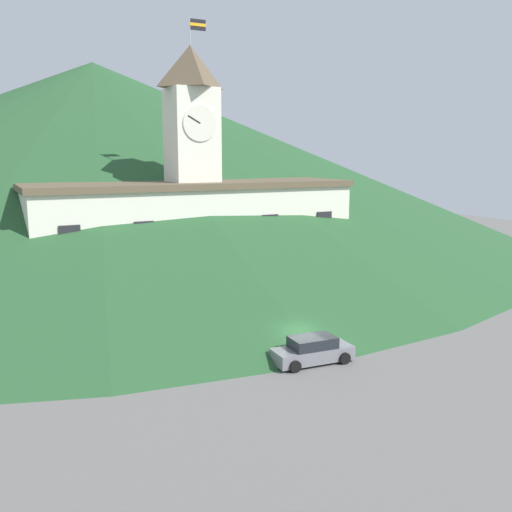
{
  "coord_description": "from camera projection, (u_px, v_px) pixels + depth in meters",
  "views": [
    {
      "loc": [
        -19.67,
        -31.56,
        13.38
      ],
      "look_at": [
        0.0,
        7.36,
        5.58
      ],
      "focal_mm": 40.0,
      "sensor_mm": 36.0,
      "label": 1
    }
  ],
  "objects": [
    {
      "name": "banner_fence",
      "position": [
        227.0,
        296.0,
        50.04
      ],
      "size": [
        27.71,
        0.12,
        2.22
      ],
      "color": "gold",
      "rests_on": "ground"
    },
    {
      "name": "street_lamp_center",
      "position": [
        95.0,
        282.0,
        45.44
      ],
      "size": [
        1.26,
        0.36,
        4.49
      ],
      "color": "black",
      "rests_on": "ground"
    },
    {
      "name": "hillside_backdrop",
      "position": [
        96.0,
        150.0,
        94.45
      ],
      "size": [
        137.14,
        137.14,
        28.06
      ],
      "primitive_type": "cone",
      "color": "#234C28",
      "rests_on": "ground"
    },
    {
      "name": "pedestrian",
      "position": [
        277.0,
        298.0,
        49.64
      ],
      "size": [
        0.46,
        0.41,
        1.87
      ],
      "rotation": [
        0.0,
        0.0,
        4.68
      ],
      "color": "olive",
      "rests_on": "ground"
    },
    {
      "name": "car_blue_van",
      "position": [
        321.0,
        301.0,
        48.8
      ],
      "size": [
        5.24,
        2.7,
        2.1
      ],
      "rotation": [
        0.0,
        0.0,
        0.08
      ],
      "color": "#284C99",
      "rests_on": "ground"
    },
    {
      "name": "car_gray_pickup",
      "position": [
        312.0,
        351.0,
        36.97
      ],
      "size": [
        5.4,
        2.6,
        1.75
      ],
      "rotation": [
        0.0,
        0.0,
        -0.06
      ],
      "color": "slate",
      "rests_on": "ground"
    },
    {
      "name": "civic_building",
      "position": [
        194.0,
        226.0,
        56.16
      ],
      "size": [
        31.68,
        9.27,
        25.86
      ],
      "color": "silver",
      "rests_on": "ground"
    },
    {
      "name": "ground_plane",
      "position": [
        305.0,
        354.0,
        38.81
      ],
      "size": [
        160.0,
        160.0,
        0.0
      ],
      "primitive_type": "plane",
      "color": "#605E5B"
    },
    {
      "name": "car_green_wagon",
      "position": [
        160.0,
        322.0,
        43.57
      ],
      "size": [
        4.76,
        2.5,
        1.55
      ],
      "rotation": [
        0.0,
        0.0,
        3.24
      ],
      "color": "#2D663D",
      "rests_on": "ground"
    },
    {
      "name": "street_lamp_far_left",
      "position": [
        330.0,
        259.0,
        55.41
      ],
      "size": [
        1.26,
        0.36,
        4.59
      ],
      "color": "black",
      "rests_on": "ground"
    },
    {
      "name": "street_lamp_far_right",
      "position": [
        220.0,
        267.0,
        50.23
      ],
      "size": [
        1.26,
        0.36,
        4.89
      ],
      "color": "black",
      "rests_on": "ground"
    }
  ]
}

